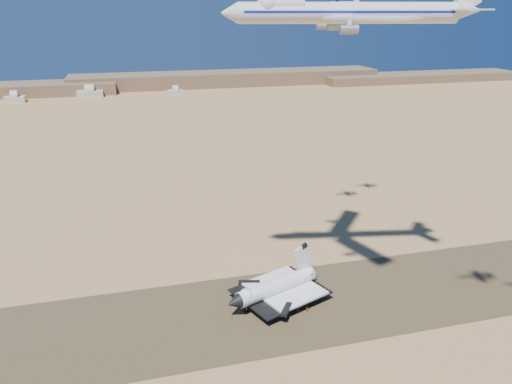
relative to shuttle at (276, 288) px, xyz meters
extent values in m
plane|color=tan|center=(-23.51, -4.70, -5.19)|extent=(1200.00, 1200.00, 0.00)
cube|color=brown|center=(-23.51, -4.70, -5.16)|extent=(600.00, 50.00, 0.06)
cube|color=brown|center=(96.49, 535.30, 3.81)|extent=(420.00, 60.00, 18.00)
cube|color=brown|center=(376.49, 505.30, 0.31)|extent=(300.00, 60.00, 11.00)
cube|color=beige|center=(-163.51, 465.30, -1.94)|extent=(22.00, 14.00, 6.50)
cube|color=beige|center=(-83.51, 480.30, -1.44)|extent=(30.00, 15.00, 7.50)
cube|color=beige|center=(16.49, 470.30, -2.44)|extent=(19.00, 12.50, 5.50)
cylinder|color=white|center=(0.08, 0.03, 0.73)|extent=(31.48, 16.56, 5.53)
cone|color=black|center=(-16.68, -6.46, 0.73)|extent=(6.04, 6.50, 5.25)
sphere|color=white|center=(-11.89, -4.60, 1.52)|extent=(5.14, 5.14, 5.14)
cube|color=white|center=(3.77, 1.46, -1.54)|extent=(28.82, 29.95, 0.89)
cube|color=black|center=(1.92, 0.74, -1.98)|extent=(36.19, 32.80, 0.49)
cube|color=white|center=(12.06, 4.67, 8.44)|extent=(8.79, 3.95, 11.38)
cylinder|color=gray|center=(-11.89, -4.60, -3.61)|extent=(0.36, 0.36, 3.16)
cylinder|color=black|center=(-11.89, -4.60, -4.65)|extent=(1.17, 0.81, 1.09)
cylinder|color=gray|center=(7.39, -2.44, -3.61)|extent=(0.36, 0.36, 3.16)
cylinder|color=black|center=(7.39, -2.44, -4.65)|extent=(1.17, 0.81, 1.09)
cylinder|color=gray|center=(3.83, 6.78, -3.61)|extent=(0.36, 0.36, 3.16)
cylinder|color=black|center=(3.83, 6.78, -4.65)|extent=(1.17, 0.81, 1.09)
cylinder|color=silver|center=(21.15, -1.26, 92.18)|extent=(66.41, 18.79, 6.25)
cone|color=silver|center=(-13.85, 5.54, 92.18)|extent=(5.99, 7.07, 6.25)
sphere|color=silver|center=(-2.82, 3.40, 94.43)|extent=(6.45, 6.45, 6.45)
cube|color=silver|center=(20.09, -16.97, 91.01)|extent=(16.99, 30.60, 0.68)
cube|color=silver|center=(26.05, 13.72, 91.01)|extent=(25.27, 28.31, 0.68)
cube|color=silver|center=(54.47, -14.19, 93.16)|extent=(8.58, 11.91, 0.49)
cube|color=silver|center=(56.89, -1.72, 93.16)|extent=(11.10, 11.64, 0.49)
cylinder|color=gray|center=(17.56, -9.52, 88.08)|extent=(5.28, 3.42, 2.54)
cylinder|color=gray|center=(13.97, -17.77, 88.08)|extent=(5.28, 3.42, 2.54)
cylinder|color=gray|center=(20.91, 7.75, 88.08)|extent=(5.28, 3.42, 2.54)
cylinder|color=gray|center=(20.67, 16.75, 88.08)|extent=(5.28, 3.42, 2.54)
imported|color=#C0620B|center=(5.37, -8.97, -4.22)|extent=(0.61, 0.76, 1.83)
imported|color=#C0620B|center=(8.58, -9.28, -4.21)|extent=(0.59, 0.94, 1.85)
imported|color=#C0620B|center=(5.26, -4.73, -4.25)|extent=(1.13, 1.09, 1.78)
cylinder|color=silver|center=(41.70, 47.59, 95.46)|extent=(11.59, 2.02, 1.35)
cone|color=black|center=(34.80, 48.00, 95.46)|extent=(2.57, 1.39, 1.25)
sphere|color=black|center=(38.83, 47.76, 95.94)|extent=(1.35, 1.35, 1.35)
cube|color=silver|center=(42.66, 47.53, 95.27)|extent=(3.81, 7.87, 0.24)
cube|color=silver|center=(46.50, 47.31, 95.46)|extent=(2.39, 4.92, 0.19)
cube|color=silver|center=(46.69, 47.30, 96.80)|extent=(2.92, 0.41, 3.25)
camera|label=1|loc=(-46.67, -147.55, 93.23)|focal=35.00mm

